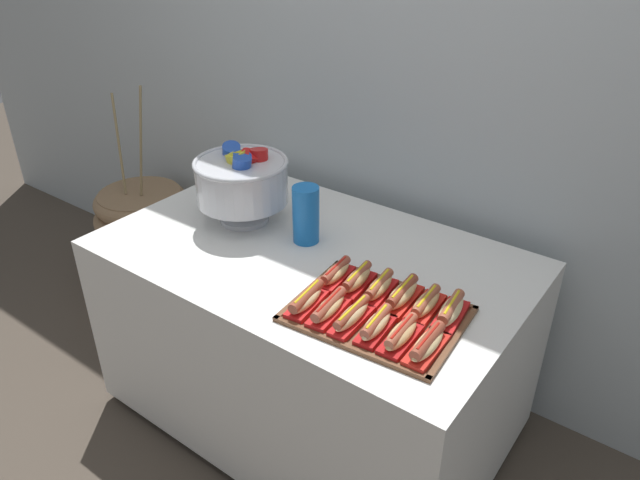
{
  "coord_description": "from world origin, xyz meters",
  "views": [
    {
      "loc": [
        1.06,
        -1.38,
        1.8
      ],
      "look_at": [
        0.06,
        -0.04,
        0.84
      ],
      "focal_mm": 33.66,
      "sensor_mm": 36.0,
      "label": 1
    }
  ],
  "objects_px": {
    "buffet_table": "(312,334)",
    "hot_dog_5": "(427,345)",
    "hot_dog_8": "(379,288)",
    "hot_dog_9": "(402,295)",
    "hot_dog_4": "(401,335)",
    "hot_dog_6": "(336,274)",
    "hot_dog_3": "(376,325)",
    "floor_vase": "(147,241)",
    "hot_dog_2": "(352,316)",
    "serving_tray": "(377,314)",
    "punch_bowl": "(242,179)",
    "hot_dog_7": "(357,280)",
    "cup_stack": "(306,214)",
    "hot_dog_0": "(307,300)",
    "hot_dog_10": "(426,304)",
    "hot_dog_11": "(451,311)",
    "hot_dog_1": "(329,308)"
  },
  "relations": [
    {
      "from": "hot_dog_6",
      "to": "hot_dog_7",
      "type": "relative_size",
      "value": 0.96
    },
    {
      "from": "hot_dog_3",
      "to": "hot_dog_7",
      "type": "bearing_deg",
      "value": 136.85
    },
    {
      "from": "hot_dog_7",
      "to": "punch_bowl",
      "type": "xyz_separation_m",
      "value": [
        -0.59,
        0.14,
        0.13
      ]
    },
    {
      "from": "hot_dog_5",
      "to": "hot_dog_7",
      "type": "distance_m",
      "value": 0.34
    },
    {
      "from": "hot_dog_0",
      "to": "hot_dog_2",
      "type": "distance_m",
      "value": 0.15
    },
    {
      "from": "hot_dog_5",
      "to": "hot_dog_9",
      "type": "distance_m",
      "value": 0.22
    },
    {
      "from": "hot_dog_1",
      "to": "hot_dog_8",
      "type": "height_order",
      "value": "hot_dog_8"
    },
    {
      "from": "hot_dog_7",
      "to": "hot_dog_10",
      "type": "distance_m",
      "value": 0.23
    },
    {
      "from": "hot_dog_4",
      "to": "serving_tray",
      "type": "bearing_deg",
      "value": 148.32
    },
    {
      "from": "hot_dog_10",
      "to": "cup_stack",
      "type": "height_order",
      "value": "cup_stack"
    },
    {
      "from": "buffet_table",
      "to": "hot_dog_5",
      "type": "relative_size",
      "value": 8.14
    },
    {
      "from": "buffet_table",
      "to": "hot_dog_11",
      "type": "bearing_deg",
      "value": -7.69
    },
    {
      "from": "hot_dog_3",
      "to": "hot_dog_7",
      "type": "distance_m",
      "value": 0.22
    },
    {
      "from": "serving_tray",
      "to": "hot_dog_9",
      "type": "relative_size",
      "value": 2.72
    },
    {
      "from": "hot_dog_7",
      "to": "hot_dog_9",
      "type": "distance_m",
      "value": 0.15
    },
    {
      "from": "serving_tray",
      "to": "hot_dog_5",
      "type": "bearing_deg",
      "value": -19.18
    },
    {
      "from": "hot_dog_7",
      "to": "hot_dog_8",
      "type": "relative_size",
      "value": 1.0
    },
    {
      "from": "hot_dog_6",
      "to": "hot_dog_2",
      "type": "bearing_deg",
      "value": -43.15
    },
    {
      "from": "hot_dog_7",
      "to": "cup_stack",
      "type": "height_order",
      "value": "cup_stack"
    },
    {
      "from": "hot_dog_3",
      "to": "hot_dog_10",
      "type": "height_order",
      "value": "hot_dog_3"
    },
    {
      "from": "hot_dog_5",
      "to": "punch_bowl",
      "type": "xyz_separation_m",
      "value": [
        -0.9,
        0.28,
        0.13
      ]
    },
    {
      "from": "buffet_table",
      "to": "hot_dog_0",
      "type": "bearing_deg",
      "value": -55.03
    },
    {
      "from": "hot_dog_4",
      "to": "hot_dog_6",
      "type": "height_order",
      "value": "same"
    },
    {
      "from": "hot_dog_3",
      "to": "hot_dog_5",
      "type": "distance_m",
      "value": 0.15
    },
    {
      "from": "hot_dog_5",
      "to": "hot_dog_6",
      "type": "height_order",
      "value": "same"
    },
    {
      "from": "hot_dog_4",
      "to": "hot_dog_9",
      "type": "bearing_deg",
      "value": 119.02
    },
    {
      "from": "hot_dog_2",
      "to": "hot_dog_3",
      "type": "height_order",
      "value": "same"
    },
    {
      "from": "buffet_table",
      "to": "hot_dog_5",
      "type": "distance_m",
      "value": 0.72
    },
    {
      "from": "hot_dog_5",
      "to": "floor_vase",
      "type": "bearing_deg",
      "value": 165.38
    },
    {
      "from": "floor_vase",
      "to": "serving_tray",
      "type": "xyz_separation_m",
      "value": [
        1.61,
        -0.4,
        0.5
      ]
    },
    {
      "from": "serving_tray",
      "to": "hot_dog_1",
      "type": "distance_m",
      "value": 0.14
    },
    {
      "from": "floor_vase",
      "to": "hot_dog_7",
      "type": "distance_m",
      "value": 1.62
    },
    {
      "from": "hot_dog_7",
      "to": "hot_dog_10",
      "type": "relative_size",
      "value": 0.97
    },
    {
      "from": "hot_dog_8",
      "to": "punch_bowl",
      "type": "distance_m",
      "value": 0.69
    },
    {
      "from": "floor_vase",
      "to": "punch_bowl",
      "type": "xyz_separation_m",
      "value": [
        0.9,
        -0.19,
        0.66
      ]
    },
    {
      "from": "hot_dog_10",
      "to": "punch_bowl",
      "type": "xyz_separation_m",
      "value": [
        -0.81,
        0.12,
        0.13
      ]
    },
    {
      "from": "hot_dog_3",
      "to": "hot_dog_0",
      "type": "bearing_deg",
      "value": -175.43
    },
    {
      "from": "hot_dog_8",
      "to": "hot_dog_9",
      "type": "xyz_separation_m",
      "value": [
        0.07,
        0.01,
        0.0
      ]
    },
    {
      "from": "hot_dog_7",
      "to": "hot_dog_8",
      "type": "height_order",
      "value": "hot_dog_7"
    },
    {
      "from": "hot_dog_2",
      "to": "hot_dog_8",
      "type": "relative_size",
      "value": 1.04
    },
    {
      "from": "hot_dog_5",
      "to": "cup_stack",
      "type": "bearing_deg",
      "value": 155.03
    },
    {
      "from": "hot_dog_8",
      "to": "hot_dog_9",
      "type": "height_order",
      "value": "hot_dog_9"
    },
    {
      "from": "hot_dog_0",
      "to": "hot_dog_1",
      "type": "xyz_separation_m",
      "value": [
        0.07,
        0.01,
        -0.0
      ]
    },
    {
      "from": "punch_bowl",
      "to": "cup_stack",
      "type": "relative_size",
      "value": 1.67
    },
    {
      "from": "hot_dog_10",
      "to": "cup_stack",
      "type": "xyz_separation_m",
      "value": [
        -0.53,
        0.13,
        0.07
      ]
    },
    {
      "from": "hot_dog_11",
      "to": "hot_dog_10",
      "type": "bearing_deg",
      "value": -175.43
    },
    {
      "from": "hot_dog_1",
      "to": "hot_dog_8",
      "type": "relative_size",
      "value": 1.03
    },
    {
      "from": "floor_vase",
      "to": "hot_dog_4",
      "type": "xyz_separation_m",
      "value": [
        1.73,
        -0.48,
        0.53
      ]
    },
    {
      "from": "hot_dog_6",
      "to": "hot_dog_8",
      "type": "distance_m",
      "value": 0.15
    },
    {
      "from": "serving_tray",
      "to": "cup_stack",
      "type": "bearing_deg",
      "value": 152.57
    }
  ]
}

